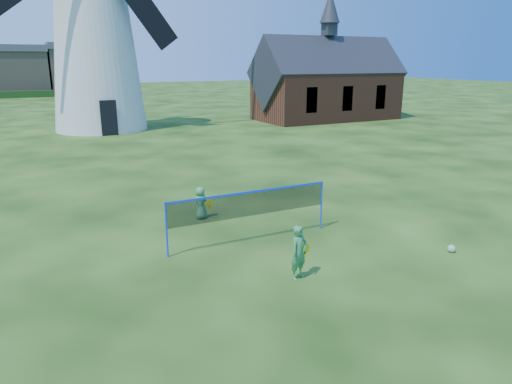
{
  "coord_description": "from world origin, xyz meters",
  "views": [
    {
      "loc": [
        -5.6,
        -11.03,
        5.14
      ],
      "look_at": [
        0.2,
        0.5,
        1.5
      ],
      "focal_mm": 32.55,
      "sensor_mm": 36.0,
      "label": 1
    }
  ],
  "objects_px": {
    "badminton_net": "(250,205)",
    "player_boy": "(201,203)",
    "player_girl": "(299,253)",
    "chapel": "(327,85)",
    "play_ball": "(451,249)",
    "windmill": "(94,33)"
  },
  "relations": [
    {
      "from": "player_girl",
      "to": "play_ball",
      "type": "distance_m",
      "value": 4.73
    },
    {
      "from": "chapel",
      "to": "player_boy",
      "type": "relative_size",
      "value": 11.87
    },
    {
      "from": "windmill",
      "to": "chapel",
      "type": "distance_m",
      "value": 20.06
    },
    {
      "from": "windmill",
      "to": "badminton_net",
      "type": "distance_m",
      "value": 26.86
    },
    {
      "from": "badminton_net",
      "to": "player_girl",
      "type": "relative_size",
      "value": 3.71
    },
    {
      "from": "player_boy",
      "to": "play_ball",
      "type": "distance_m",
      "value": 7.88
    },
    {
      "from": "windmill",
      "to": "badminton_net",
      "type": "relative_size",
      "value": 4.05
    },
    {
      "from": "windmill",
      "to": "play_ball",
      "type": "xyz_separation_m",
      "value": [
        4.72,
        -29.43,
        -7.08
      ]
    },
    {
      "from": "badminton_net",
      "to": "player_girl",
      "type": "distance_m",
      "value": 2.75
    },
    {
      "from": "badminton_net",
      "to": "play_ball",
      "type": "height_order",
      "value": "badminton_net"
    },
    {
      "from": "chapel",
      "to": "play_ball",
      "type": "relative_size",
      "value": 59.44
    },
    {
      "from": "player_girl",
      "to": "play_ball",
      "type": "height_order",
      "value": "player_girl"
    },
    {
      "from": "chapel",
      "to": "badminton_net",
      "type": "relative_size",
      "value": 2.59
    },
    {
      "from": "chapel",
      "to": "player_boy",
      "type": "xyz_separation_m",
      "value": [
        -20.04,
        -21.39,
        -2.56
      ]
    },
    {
      "from": "chapel",
      "to": "player_girl",
      "type": "relative_size",
      "value": 9.61
    },
    {
      "from": "chapel",
      "to": "play_ball",
      "type": "distance_m",
      "value": 31.17
    },
    {
      "from": "windmill",
      "to": "player_boy",
      "type": "bearing_deg",
      "value": -91.25
    },
    {
      "from": "windmill",
      "to": "player_girl",
      "type": "bearing_deg",
      "value": -89.89
    },
    {
      "from": "play_ball",
      "to": "chapel",
      "type": "bearing_deg",
      "value": 61.49
    },
    {
      "from": "player_girl",
      "to": "player_boy",
      "type": "relative_size",
      "value": 1.23
    },
    {
      "from": "badminton_net",
      "to": "player_boy",
      "type": "distance_m",
      "value": 2.74
    },
    {
      "from": "badminton_net",
      "to": "chapel",
      "type": "bearing_deg",
      "value": 50.95
    }
  ]
}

